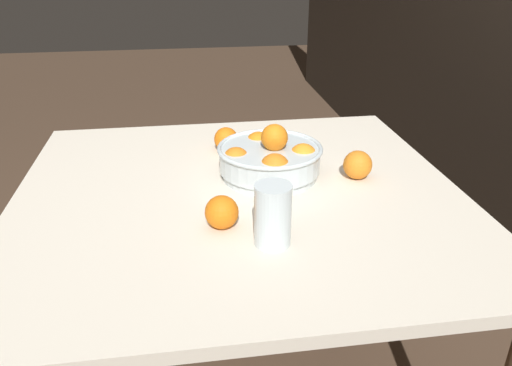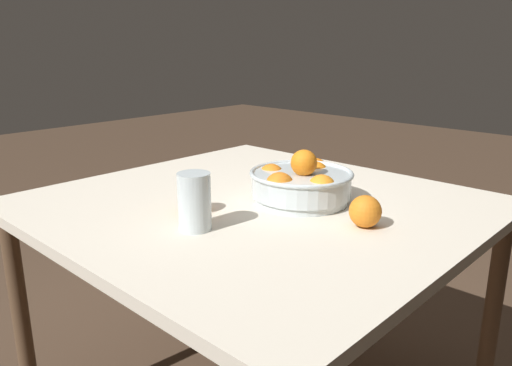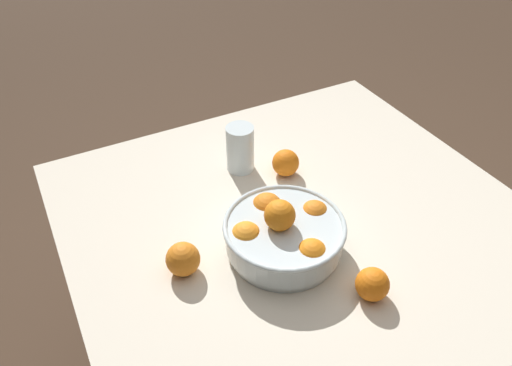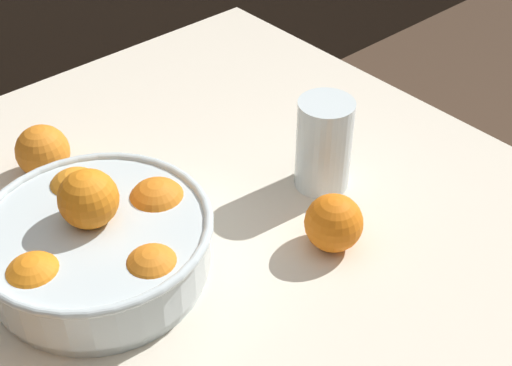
% 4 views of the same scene
% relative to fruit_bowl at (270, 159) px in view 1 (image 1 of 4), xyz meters
% --- Properties ---
extents(dining_table, '(1.10, 1.16, 0.75)m').
position_rel_fruit_bowl_xyz_m(dining_table, '(0.08, -0.09, -0.13)').
color(dining_table, beige).
rests_on(dining_table, ground_plane).
extents(fruit_bowl, '(0.29, 0.29, 0.15)m').
position_rel_fruit_bowl_xyz_m(fruit_bowl, '(0.00, 0.00, 0.00)').
color(fruit_bowl, silver).
rests_on(fruit_bowl, dining_table).
extents(juice_glass, '(0.08, 0.08, 0.14)m').
position_rel_fruit_bowl_xyz_m(juice_glass, '(0.34, -0.05, 0.01)').
color(juice_glass, '#F4A314').
rests_on(juice_glass, dining_table).
extents(orange_loose_near_bowl, '(0.08, 0.08, 0.08)m').
position_rel_fruit_bowl_xyz_m(orange_loose_near_bowl, '(0.05, 0.24, -0.01)').
color(orange_loose_near_bowl, orange).
rests_on(orange_loose_near_bowl, dining_table).
extents(orange_loose_front, '(0.08, 0.08, 0.08)m').
position_rel_fruit_bowl_xyz_m(orange_loose_front, '(0.25, -0.15, -0.01)').
color(orange_loose_front, orange).
rests_on(orange_loose_front, dining_table).
extents(orange_loose_aside, '(0.07, 0.07, 0.07)m').
position_rel_fruit_bowl_xyz_m(orange_loose_aside, '(-0.21, -0.10, -0.02)').
color(orange_loose_aside, orange).
rests_on(orange_loose_aside, dining_table).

